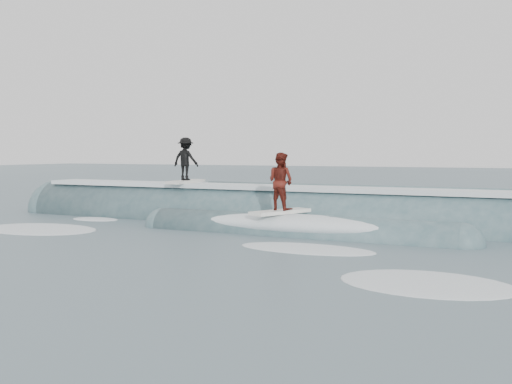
% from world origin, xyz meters
% --- Properties ---
extents(ground, '(160.00, 160.00, 0.00)m').
position_xyz_m(ground, '(0.00, 0.00, 0.00)').
color(ground, '#425661').
rests_on(ground, ground).
extents(breaking_wave, '(20.94, 3.97, 2.39)m').
position_xyz_m(breaking_wave, '(0.28, 3.79, 0.04)').
color(breaking_wave, '#38565E').
rests_on(breaking_wave, ground).
extents(surfer_black, '(0.99, 2.03, 1.62)m').
position_xyz_m(surfer_black, '(-3.24, 4.13, 2.03)').
color(surfer_black, silver).
rests_on(surfer_black, ground).
extents(surfer_red, '(1.29, 2.06, 1.76)m').
position_xyz_m(surfer_red, '(1.35, 1.93, 1.42)').
color(surfer_red, white).
rests_on(surfer_red, ground).
extents(whitewater, '(15.24, 6.88, 0.10)m').
position_xyz_m(whitewater, '(-0.20, -0.66, 0.00)').
color(whitewater, white).
rests_on(whitewater, ground).
extents(far_swells, '(37.43, 8.65, 0.80)m').
position_xyz_m(far_swells, '(0.64, 17.65, 0.00)').
color(far_swells, '#38565E').
rests_on(far_swells, ground).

